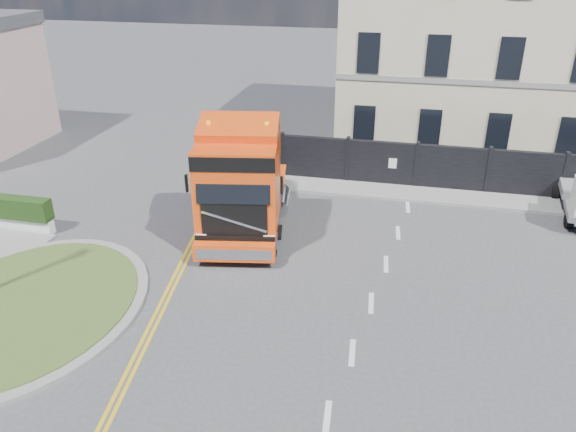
# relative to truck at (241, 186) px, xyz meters

# --- Properties ---
(ground) EXTENTS (120.00, 120.00, 0.00)m
(ground) POSITION_rel_truck_xyz_m (2.10, -3.06, -1.94)
(ground) COLOR #424244
(ground) RESTS_ON ground
(traffic_island) EXTENTS (6.80, 6.80, 0.17)m
(traffic_island) POSITION_rel_truck_xyz_m (-4.90, -6.06, -1.86)
(traffic_island) COLOR gray
(traffic_island) RESTS_ON ground
(hoarding_fence) EXTENTS (18.80, 0.25, 2.00)m
(hoarding_fence) POSITION_rel_truck_xyz_m (8.65, 5.94, -0.94)
(hoarding_fence) COLOR black
(hoarding_fence) RESTS_ON ground
(georgian_building) EXTENTS (12.30, 10.30, 12.80)m
(georgian_building) POSITION_rel_truck_xyz_m (8.10, 13.44, 3.83)
(georgian_building) COLOR beige
(georgian_building) RESTS_ON ground
(pavement_far) EXTENTS (20.00, 1.60, 0.12)m
(pavement_far) POSITION_rel_truck_xyz_m (8.10, 5.04, -1.88)
(pavement_far) COLOR gray
(pavement_far) RESTS_ON ground
(truck) EXTENTS (3.92, 7.59, 4.33)m
(truck) POSITION_rel_truck_xyz_m (0.00, 0.00, 0.00)
(truck) COLOR black
(truck) RESTS_ON ground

